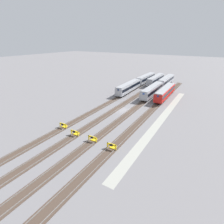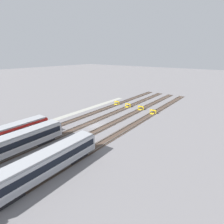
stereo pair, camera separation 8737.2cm
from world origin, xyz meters
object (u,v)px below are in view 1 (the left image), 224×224
(bumper_stop_middle_track, at_px, (75,133))
(bumper_stop_near_inner_track, at_px, (93,139))
(subway_car_front_row_left_inner, at_px, (156,80))
(subway_car_front_row_right_inner, at_px, (165,92))
(subway_car_back_row_leftmost, at_px, (146,78))
(bumper_stop_nearest_track, at_px, (112,146))
(subway_car_front_row_centre, at_px, (129,87))
(subway_car_front_row_leftmost, at_px, (152,90))
(subway_car_front_row_rightmost, at_px, (166,81))
(bumper_stop_far_inner_track, at_px, (64,125))

(bumper_stop_middle_track, bearing_deg, bumper_stop_near_inner_track, -89.34)
(bumper_stop_near_inner_track, bearing_deg, subway_car_front_row_left_inner, 4.94)
(subway_car_front_row_right_inner, xyz_separation_m, subway_car_back_row_leftmost, (18.72, 14.35, 0.00))
(bumper_stop_nearest_track, bearing_deg, bumper_stop_near_inner_track, 86.19)
(subway_car_front_row_centre, relative_size, bumper_stop_middle_track, 8.99)
(subway_car_front_row_right_inner, bearing_deg, bumper_stop_near_inner_track, 172.44)
(subway_car_front_row_left_inner, height_order, bumper_stop_middle_track, subway_car_front_row_left_inner)
(subway_car_front_row_centre, xyz_separation_m, bumper_stop_middle_track, (-36.42, -4.72, -1.53))
(subway_car_front_row_right_inner, bearing_deg, subway_car_back_row_leftmost, 37.48)
(subway_car_front_row_leftmost, xyz_separation_m, subway_car_front_row_right_inner, (0.00, -4.78, 0.00))
(bumper_stop_near_inner_track, height_order, bumper_stop_middle_track, same)
(subway_car_front_row_leftmost, height_order, subway_car_back_row_leftmost, same)
(bumper_stop_middle_track, bearing_deg, subway_car_front_row_leftmost, -7.57)
(subway_car_front_row_leftmost, bearing_deg, subway_car_front_row_right_inner, -90.00)
(subway_car_front_row_rightmost, height_order, bumper_stop_middle_track, subway_car_front_row_rightmost)
(subway_car_front_row_right_inner, relative_size, bumper_stop_far_inner_track, 8.99)
(subway_car_front_row_centre, height_order, subway_car_front_row_right_inner, same)
(subway_car_front_row_left_inner, xyz_separation_m, bumper_stop_nearest_track, (-55.59, -9.57, -1.53))
(subway_car_front_row_centre, bearing_deg, bumper_stop_nearest_track, -158.70)
(bumper_stop_near_inner_track, bearing_deg, bumper_stop_nearest_track, -93.81)
(subway_car_back_row_leftmost, bearing_deg, bumper_stop_middle_track, -175.09)
(bumper_stop_nearest_track, xyz_separation_m, bumper_stop_near_inner_track, (0.32, 4.79, 0.00))
(subway_car_front_row_centre, distance_m, subway_car_front_row_right_inner, 14.33)
(bumper_stop_middle_track, xyz_separation_m, bumper_stop_far_inner_track, (1.24, 4.78, 0.00))
(subway_car_front_row_leftmost, bearing_deg, bumper_stop_nearest_track, -172.63)
(bumper_stop_middle_track, bearing_deg, subway_car_front_row_left_inner, -0.01)
(subway_car_front_row_left_inner, bearing_deg, bumper_stop_middle_track, 179.99)
(subway_car_back_row_leftmost, distance_m, bumper_stop_middle_track, 55.36)
(subway_car_front_row_centre, bearing_deg, bumper_stop_near_inner_track, -165.34)
(subway_car_front_row_rightmost, xyz_separation_m, bumper_stop_middle_track, (-55.41, 4.85, -1.53))
(subway_car_front_row_centre, bearing_deg, subway_car_back_row_leftmost, 0.05)
(subway_car_front_row_centre, distance_m, bumper_stop_middle_track, 36.75)
(bumper_stop_middle_track, bearing_deg, bumper_stop_far_inner_track, 75.50)
(subway_car_front_row_left_inner, height_order, subway_car_front_row_right_inner, same)
(subway_car_front_row_left_inner, relative_size, subway_car_back_row_leftmost, 1.00)
(subway_car_front_row_left_inner, xyz_separation_m, bumper_stop_near_inner_track, (-55.27, -4.78, -1.53))
(subway_car_front_row_leftmost, xyz_separation_m, bumper_stop_near_inner_track, (-36.36, 0.05, -1.53))
(subway_car_front_row_left_inner, xyz_separation_m, bumper_stop_middle_track, (-55.33, 0.01, -1.53))
(subway_car_front_row_left_inner, relative_size, bumper_stop_near_inner_track, 8.96)
(subway_car_front_row_rightmost, relative_size, bumper_stop_far_inner_track, 8.98)
(subway_car_back_row_leftmost, bearing_deg, subway_car_front_row_leftmost, -152.91)
(subway_car_front_row_leftmost, xyz_separation_m, subway_car_front_row_rightmost, (18.99, -0.01, 0.00))
(subway_car_back_row_leftmost, xyz_separation_m, bumper_stop_nearest_track, (-55.40, -14.32, -1.53))
(subway_car_front_row_leftmost, distance_m, subway_car_front_row_centre, 9.56)
(bumper_stop_far_inner_track, bearing_deg, subway_car_front_row_centre, -0.10)
(bumper_stop_near_inner_track, bearing_deg, bumper_stop_middle_track, 90.66)
(subway_car_front_row_leftmost, xyz_separation_m, subway_car_back_row_leftmost, (18.72, 9.58, 0.00))
(subway_car_front_row_centre, relative_size, bumper_stop_near_inner_track, 8.99)
(bumper_stop_middle_track, distance_m, bumper_stop_far_inner_track, 4.94)
(subway_car_front_row_leftmost, height_order, bumper_stop_nearest_track, subway_car_front_row_leftmost)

